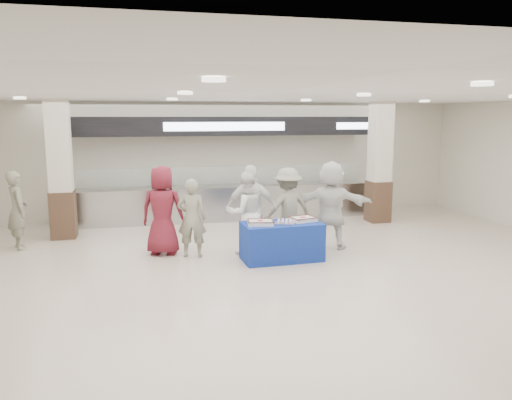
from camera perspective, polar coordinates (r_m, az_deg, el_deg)
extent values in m
plane|color=beige|center=(8.71, 2.40, -9.32)|extent=(14.00, 14.00, 0.00)
cube|color=#ADB0B4|center=(13.73, -3.67, -0.38)|extent=(8.00, 0.80, 0.90)
cube|color=#ADB0B4|center=(13.65, -3.69, 1.56)|extent=(8.00, 0.85, 0.04)
cube|color=white|center=(13.32, -3.49, 2.79)|extent=(7.60, 0.02, 0.50)
cube|color=black|center=(13.52, -3.76, 8.42)|extent=(8.40, 0.70, 0.50)
cube|color=silver|center=(13.17, -3.50, 8.39)|extent=(3.20, 0.03, 0.22)
cube|color=silver|center=(14.31, 11.83, 8.30)|extent=(1.40, 0.03, 0.18)
cube|color=#3A271A|center=(12.47, -21.15, -1.56)|extent=(0.55, 0.55, 1.10)
cube|color=beige|center=(12.28, -21.60, 5.79)|extent=(0.50, 0.50, 2.10)
cube|color=#3A271A|center=(13.83, 13.76, -0.14)|extent=(0.55, 0.55, 1.10)
cube|color=beige|center=(13.66, 14.03, 6.49)|extent=(0.50, 0.50, 2.10)
cube|color=navy|center=(9.89, 2.96, -4.75)|extent=(1.58, 0.84, 0.75)
cube|color=silver|center=(9.62, 0.50, -2.62)|extent=(0.54, 0.45, 0.08)
cube|color=#4C2715|center=(9.61, 0.50, -2.33)|extent=(0.54, 0.45, 0.02)
cylinder|color=red|center=(9.61, 0.50, -2.37)|extent=(0.12, 0.12, 0.01)
cube|color=silver|center=(9.99, 5.38, -2.21)|extent=(0.55, 0.47, 0.07)
cube|color=#4C2715|center=(9.98, 5.38, -1.93)|extent=(0.55, 0.47, 0.02)
cylinder|color=red|center=(9.98, 5.38, -1.97)|extent=(0.13, 0.13, 0.01)
cube|color=#A4A4A9|center=(9.76, 3.27, -2.63)|extent=(0.46, 0.40, 0.01)
imported|color=maroon|center=(10.35, -10.62, -1.18)|extent=(1.04, 0.84, 1.84)
imported|color=slate|center=(10.09, -7.35, -2.06)|extent=(0.66, 0.51, 1.60)
imported|color=white|center=(10.25, -1.13, -1.48)|extent=(0.90, 0.74, 1.71)
imported|color=white|center=(10.26, -0.50, -1.10)|extent=(1.14, 0.63, 1.84)
imported|color=slate|center=(10.70, 3.63, -0.95)|extent=(1.22, 0.84, 1.74)
imported|color=white|center=(10.77, 8.56, -0.56)|extent=(1.84, 1.15, 1.89)
imported|color=slate|center=(11.76, -25.61, -1.05)|extent=(0.62, 0.72, 1.68)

